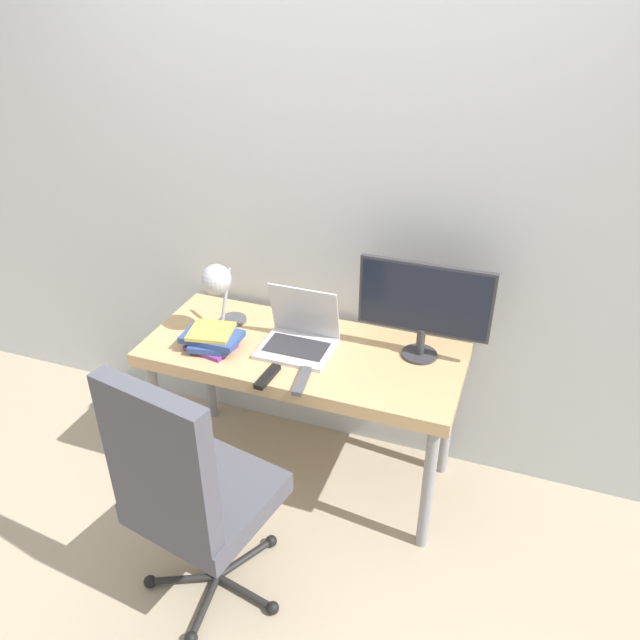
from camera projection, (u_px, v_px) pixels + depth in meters
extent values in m
plane|color=tan|center=(281.00, 514.00, 2.81)|extent=(12.00, 12.00, 0.00)
cube|color=silver|center=(331.00, 192.00, 2.68)|extent=(8.00, 0.05, 2.60)
cube|color=tan|center=(303.00, 355.00, 2.71)|extent=(1.38, 0.59, 0.06)
cylinder|color=gray|center=(159.00, 420.00, 2.88)|extent=(0.05, 0.05, 0.65)
cylinder|color=gray|center=(428.00, 488.00, 2.51)|extent=(0.05, 0.05, 0.65)
cylinder|color=gray|center=(208.00, 365.00, 3.26)|extent=(0.05, 0.05, 0.65)
cylinder|color=gray|center=(448.00, 417.00, 2.89)|extent=(0.05, 0.05, 0.65)
cube|color=silver|center=(296.00, 349.00, 2.67)|extent=(0.31, 0.25, 0.02)
cube|color=#2D2D33|center=(296.00, 347.00, 2.67)|extent=(0.26, 0.15, 0.00)
cube|color=silver|center=(304.00, 311.00, 2.69)|extent=(0.31, 0.06, 0.25)
cube|color=navy|center=(304.00, 312.00, 2.69)|extent=(0.28, 0.05, 0.22)
cylinder|color=#333338|center=(419.00, 354.00, 2.64)|extent=(0.15, 0.15, 0.01)
cylinder|color=#333338|center=(421.00, 341.00, 2.61)|extent=(0.04, 0.04, 0.12)
cube|color=#333338|center=(425.00, 299.00, 2.51)|extent=(0.55, 0.02, 0.31)
cube|color=black|center=(424.00, 300.00, 2.50)|extent=(0.52, 0.00, 0.28)
cylinder|color=#4C4C51|center=(233.00, 320.00, 2.89)|extent=(0.12, 0.12, 0.02)
cylinder|color=#99999E|center=(225.00, 300.00, 2.77)|extent=(0.02, 0.14, 0.27)
sphere|color=#B2B2B7|center=(216.00, 279.00, 2.66)|extent=(0.13, 0.13, 0.13)
sphere|color=black|center=(273.00, 608.00, 2.38)|extent=(0.05, 0.05, 0.05)
cylinder|color=black|center=(245.00, 592.00, 2.44)|extent=(0.27, 0.08, 0.03)
sphere|color=black|center=(271.00, 541.00, 2.66)|extent=(0.05, 0.05, 0.05)
cylinder|color=black|center=(245.00, 558.00, 2.58)|extent=(0.16, 0.25, 0.03)
sphere|color=black|center=(202.00, 528.00, 2.72)|extent=(0.05, 0.05, 0.05)
cylinder|color=black|center=(210.00, 551.00, 2.61)|extent=(0.20, 0.22, 0.03)
sphere|color=black|center=(150.00, 582.00, 2.48)|extent=(0.05, 0.05, 0.05)
cylinder|color=black|center=(184.00, 579.00, 2.49)|extent=(0.26, 0.14, 0.03)
sphere|color=black|center=(191.00, 638.00, 2.28)|extent=(0.05, 0.05, 0.05)
cylinder|color=black|center=(205.00, 606.00, 2.39)|extent=(0.06, 0.27, 0.03)
cylinder|color=#2D2D33|center=(213.00, 541.00, 2.40)|extent=(0.04, 0.04, 0.37)
cube|color=#4C4C56|center=(208.00, 498.00, 2.28)|extent=(0.53, 0.53, 0.09)
cube|color=#4C4C56|center=(159.00, 463.00, 1.97)|extent=(0.43, 0.15, 0.56)
cube|color=#753384|center=(211.00, 347.00, 2.69)|extent=(0.21, 0.18, 0.02)
cube|color=#334C8C|center=(212.00, 344.00, 2.67)|extent=(0.19, 0.17, 0.02)
cube|color=#334C8C|center=(212.00, 337.00, 2.67)|extent=(0.25, 0.16, 0.03)
cube|color=gold|center=(211.00, 331.00, 2.67)|extent=(0.21, 0.19, 0.02)
cube|color=black|center=(267.00, 377.00, 2.50)|extent=(0.05, 0.17, 0.02)
cube|color=#4C4C51|center=(302.00, 381.00, 2.47)|extent=(0.06, 0.18, 0.02)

